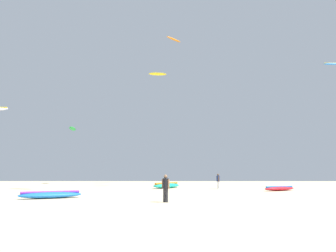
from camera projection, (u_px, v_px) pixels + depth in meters
ground_plane at (165, 212)px, 13.51m from camera, size 120.00×120.00×0.00m
person_foreground at (166, 186)px, 18.14m from camera, size 0.45×0.36×1.58m
person_midground at (218, 180)px, 34.62m from camera, size 0.38×0.55×1.67m
kite_grounded_near at (279, 188)px, 30.58m from camera, size 3.89×2.80×0.48m
kite_grounded_mid at (167, 185)px, 36.49m from camera, size 3.99×5.47×0.68m
kite_grounded_far at (51, 195)px, 20.96m from camera, size 4.11×3.08×0.51m
kite_aloft_2 at (158, 74)px, 43.55m from camera, size 2.54×1.01×0.38m
kite_aloft_3 at (174, 39)px, 57.03m from camera, size 3.26×3.27×0.80m
kite_aloft_4 at (333, 64)px, 40.82m from camera, size 2.41×0.80×0.55m
kite_aloft_5 at (72, 129)px, 55.26m from camera, size 2.17×4.23×0.62m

